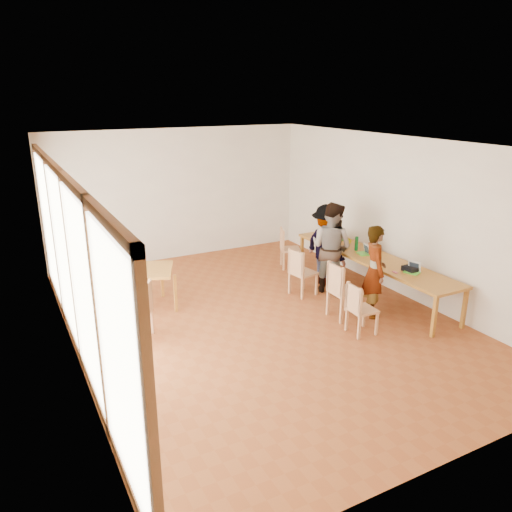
{
  "coord_description": "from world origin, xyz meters",
  "views": [
    {
      "loc": [
        -3.71,
        -6.9,
        3.75
      ],
      "look_at": [
        0.04,
        0.22,
        1.1
      ],
      "focal_mm": 35.0,
      "sensor_mm": 36.0,
      "label": 1
    }
  ],
  "objects": [
    {
      "name": "wall_right",
      "position": [
        3.0,
        0.0,
        1.5
      ],
      "size": [
        0.1,
        8.0,
        3.0
      ],
      "primitive_type": "cube",
      "color": "beige",
      "rests_on": "ground"
    },
    {
      "name": "person_far",
      "position": [
        1.98,
        0.9,
        0.83
      ],
      "size": [
        0.7,
        1.12,
        1.66
      ],
      "primitive_type": "imported",
      "rotation": [
        0.0,
        0.0,
        1.65
      ],
      "color": "gray",
      "rests_on": "ground"
    },
    {
      "name": "chair_empty",
      "position": [
        1.8,
        2.14,
        0.55
      ],
      "size": [
        0.54,
        0.54,
        0.47
      ],
      "rotation": [
        0.0,
        0.0,
        -0.39
      ],
      "color": "tan",
      "rests_on": "ground"
    },
    {
      "name": "ceiling",
      "position": [
        0.0,
        0.0,
        3.02
      ],
      "size": [
        6.0,
        8.0,
        0.04
      ],
      "primitive_type": "cube",
      "color": "white",
      "rests_on": "wall_back"
    },
    {
      "name": "yellow_mug",
      "position": [
        2.6,
        0.98,
        0.8
      ],
      "size": [
        0.16,
        0.16,
        0.1
      ],
      "primitive_type": "imported",
      "rotation": [
        0.0,
        0.0,
        -0.31
      ],
      "color": "yellow",
      "rests_on": "communal_table"
    },
    {
      "name": "clear_glass",
      "position": [
        2.72,
        0.31,
        0.8
      ],
      "size": [
        0.07,
        0.07,
        0.09
      ],
      "primitive_type": "cylinder",
      "color": "silver",
      "rests_on": "communal_table"
    },
    {
      "name": "pink_phone",
      "position": [
        2.25,
        -0.79,
        0.76
      ],
      "size": [
        0.05,
        0.1,
        0.01
      ],
      "primitive_type": "cube",
      "color": "#BD405E",
      "rests_on": "communal_table"
    },
    {
      "name": "condiment_cup",
      "position": [
        2.47,
        1.47,
        0.78
      ],
      "size": [
        0.08,
        0.08,
        0.06
      ],
      "primitive_type": "cylinder",
      "color": "white",
      "rests_on": "communal_table"
    },
    {
      "name": "green_bottle",
      "position": [
        2.47,
        0.55,
        0.89
      ],
      "size": [
        0.07,
        0.07,
        0.28
      ],
      "primitive_type": "cylinder",
      "color": "#0F6925",
      "rests_on": "communal_table"
    },
    {
      "name": "laptop_mid",
      "position": [
        2.46,
        0.28,
        0.81
      ],
      "size": [
        0.25,
        0.27,
        0.2
      ],
      "rotation": [
        0.0,
        0.0,
        -0.2
      ],
      "color": "green",
      "rests_on": "communal_table"
    },
    {
      "name": "laptop_far",
      "position": [
        2.6,
        1.33,
        0.81
      ],
      "size": [
        0.22,
        0.26,
        0.22
      ],
      "rotation": [
        0.0,
        0.0,
        0.01
      ],
      "color": "green",
      "rests_on": "communal_table"
    },
    {
      "name": "wall_back",
      "position": [
        0.0,
        4.0,
        1.5
      ],
      "size": [
        6.0,
        0.1,
        3.0
      ],
      "primitive_type": "cube",
      "color": "beige",
      "rests_on": "ground"
    },
    {
      "name": "communal_table",
      "position": [
        2.5,
        0.11,
        0.7
      ],
      "size": [
        0.8,
        4.0,
        0.75
      ],
      "color": "#AC7326",
      "rests_on": "ground"
    },
    {
      "name": "chair_near",
      "position": [
        1.15,
        -1.18,
        0.53
      ],
      "size": [
        0.42,
        0.42,
        0.46
      ],
      "rotation": [
        0.0,
        0.0,
        -0.05
      ],
      "color": "tan",
      "rests_on": "ground"
    },
    {
      "name": "chair_far",
      "position": [
        1.2,
        0.64,
        0.57
      ],
      "size": [
        0.49,
        0.49,
        0.49
      ],
      "rotation": [
        0.0,
        0.0,
        0.17
      ],
      "color": "tan",
      "rests_on": "ground"
    },
    {
      "name": "wall_front",
      "position": [
        0.0,
        -4.0,
        1.5
      ],
      "size": [
        6.0,
        0.1,
        3.0
      ],
      "primitive_type": "cube",
      "color": "beige",
      "rests_on": "ground"
    },
    {
      "name": "ground",
      "position": [
        0.0,
        0.0,
        0.0
      ],
      "size": [
        8.0,
        8.0,
        0.0
      ],
      "primitive_type": "plane",
      "color": "#954D24",
      "rests_on": "ground"
    },
    {
      "name": "side_table",
      "position": [
        -1.55,
        1.42,
        0.67
      ],
      "size": [
        0.9,
        0.9,
        0.75
      ],
      "rotation": [
        0.0,
        0.0,
        -0.38
      ],
      "color": "#AC7326",
      "rests_on": "ground"
    },
    {
      "name": "black_pouch",
      "position": [
        2.51,
        -0.88,
        0.8
      ],
      "size": [
        0.16,
        0.26,
        0.09
      ],
      "primitive_type": "cube",
      "color": "black",
      "rests_on": "communal_table"
    },
    {
      "name": "person_mid",
      "position": [
        1.86,
        0.55,
        0.89
      ],
      "size": [
        0.96,
        1.06,
        1.78
      ],
      "primitive_type": "imported",
      "rotation": [
        0.0,
        0.0,
        1.96
      ],
      "color": "gray",
      "rests_on": "ground"
    },
    {
      "name": "person_near",
      "position": [
        1.86,
        -0.71,
        0.81
      ],
      "size": [
        0.59,
        0.7,
        1.63
      ],
      "primitive_type": "imported",
      "rotation": [
        0.0,
        0.0,
        1.17
      ],
      "color": "gray",
      "rests_on": "ground"
    },
    {
      "name": "chair_mid",
      "position": [
        1.26,
        -0.55,
        0.61
      ],
      "size": [
        0.47,
        0.47,
        0.53
      ],
      "rotation": [
        0.0,
        0.0,
        -0.01
      ],
      "color": "tan",
      "rests_on": "ground"
    },
    {
      "name": "window_wall",
      "position": [
        -2.96,
        0.0,
        1.5
      ],
      "size": [
        0.1,
        8.0,
        3.0
      ],
      "primitive_type": "cube",
      "color": "white",
      "rests_on": "ground"
    },
    {
      "name": "chair_spare",
      "position": [
        -1.96,
        0.27,
        0.58
      ],
      "size": [
        0.61,
        0.61,
        0.5
      ],
      "rotation": [
        0.0,
        0.0,
        2.55
      ],
      "color": "tan",
      "rests_on": "ground"
    },
    {
      "name": "laptop_near",
      "position": [
        2.53,
        -0.93,
        0.81
      ],
      "size": [
        0.28,
        0.29,
        0.2
      ],
      "rotation": [
        0.0,
        0.0,
        0.36
      ],
      "color": "green",
      "rests_on": "communal_table"
    }
  ]
}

